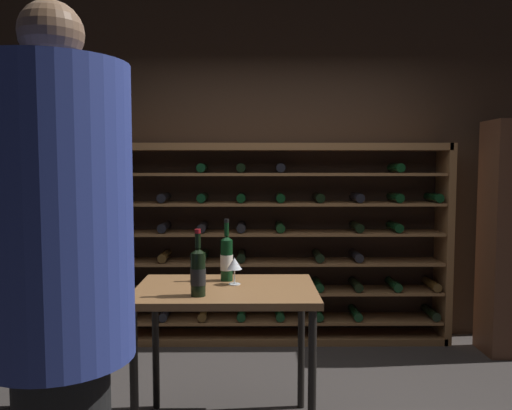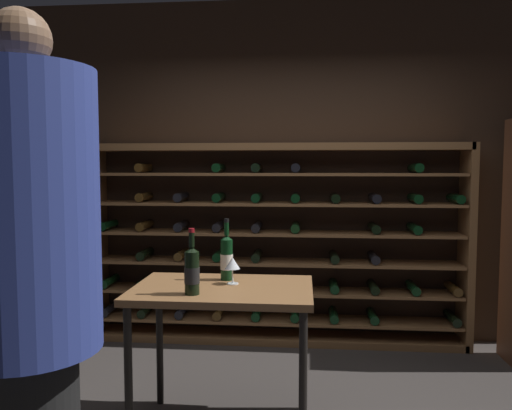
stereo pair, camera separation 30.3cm
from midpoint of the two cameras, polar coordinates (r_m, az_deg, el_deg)
back_wall at (r=4.57m, az=5.89°, el=3.82°), size 4.91×0.10×2.98m
wine_rack at (r=4.42m, az=4.03°, el=-4.59°), size 3.25×0.32×1.72m
tasting_table at (r=2.95m, az=-0.76°, el=-11.01°), size 1.02×0.68×0.85m
person_bystander_dark_jacket at (r=3.39m, az=-20.12°, el=-4.14°), size 0.44×0.44×1.89m
person_host_in_suit at (r=1.88m, az=-20.02°, el=-7.99°), size 0.49×0.49×2.06m
wine_bottle_red_label at (r=2.73m, az=-4.05°, el=-7.36°), size 0.08×0.08×0.36m
wine_bottle_gold_foil at (r=3.06m, az=-0.48°, el=-5.92°), size 0.08×0.08×0.37m
wine_glass_stemmed_right at (r=2.96m, az=0.29°, el=-6.68°), size 0.09×0.09×0.16m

